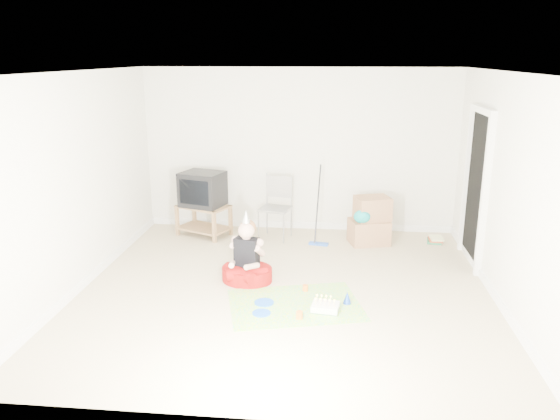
# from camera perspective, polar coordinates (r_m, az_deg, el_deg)

# --- Properties ---
(ground) EXTENTS (5.00, 5.00, 0.00)m
(ground) POSITION_cam_1_polar(r_m,az_deg,el_deg) (6.78, 0.51, -8.29)
(ground) COLOR beige
(ground) RESTS_ON ground
(doorway_recess) EXTENTS (0.02, 0.90, 2.05)m
(doorway_recess) POSITION_cam_1_polar(r_m,az_deg,el_deg) (7.80, 19.85, 1.97)
(doorway_recess) COLOR black
(doorway_recess) RESTS_ON ground
(tv_stand) EXTENTS (0.92, 0.77, 0.49)m
(tv_stand) POSITION_cam_1_polar(r_m,az_deg,el_deg) (8.73, -7.97, -0.81)
(tv_stand) COLOR olive
(tv_stand) RESTS_ON ground
(crt_tv) EXTENTS (0.75, 0.67, 0.54)m
(crt_tv) POSITION_cam_1_polar(r_m,az_deg,el_deg) (8.61, -8.09, 2.19)
(crt_tv) COLOR black
(crt_tv) RESTS_ON tv_stand
(folding_chair) EXTENTS (0.53, 0.52, 0.99)m
(folding_chair) POSITION_cam_1_polar(r_m,az_deg,el_deg) (8.45, -0.52, 0.15)
(folding_chair) COLOR #97979C
(folding_chair) RESTS_ON ground
(cardboard_boxes) EXTENTS (0.67, 0.59, 0.72)m
(cardboard_boxes) POSITION_cam_1_polar(r_m,az_deg,el_deg) (8.37, 9.38, -1.19)
(cardboard_boxes) COLOR #A97752
(cardboard_boxes) RESTS_ON ground
(floor_mop) EXTENTS (0.30, 0.39, 1.17)m
(floor_mop) POSITION_cam_1_polar(r_m,az_deg,el_deg) (8.23, 4.08, -1.93)
(floor_mop) COLOR blue
(floor_mop) RESTS_ON ground
(book_pile) EXTENTS (0.25, 0.30, 0.09)m
(book_pile) POSITION_cam_1_polar(r_m,az_deg,el_deg) (8.73, 15.92, -2.98)
(book_pile) COLOR #28794F
(book_pile) RESTS_ON ground
(seated_woman) EXTENTS (0.78, 0.78, 0.94)m
(seated_woman) POSITION_cam_1_polar(r_m,az_deg,el_deg) (6.96, -3.48, -5.82)
(seated_woman) COLOR maroon
(seated_woman) RESTS_ON ground
(party_mat) EXTENTS (1.71, 1.42, 0.01)m
(party_mat) POSITION_cam_1_polar(r_m,az_deg,el_deg) (6.39, 1.56, -9.85)
(party_mat) COLOR #FD35A5
(party_mat) RESTS_ON ground
(birthday_cake) EXTENTS (0.33, 0.28, 0.14)m
(birthday_cake) POSITION_cam_1_polar(r_m,az_deg,el_deg) (6.25, 4.76, -10.12)
(birthday_cake) COLOR white
(birthday_cake) RESTS_ON party_mat
(blue_plate_near) EXTENTS (0.24, 0.24, 0.01)m
(blue_plate_near) POSITION_cam_1_polar(r_m,az_deg,el_deg) (6.42, -1.67, -9.63)
(blue_plate_near) COLOR blue
(blue_plate_near) RESTS_ON party_mat
(blue_plate_far) EXTENTS (0.22, 0.22, 0.01)m
(blue_plate_far) POSITION_cam_1_polar(r_m,az_deg,el_deg) (6.18, -1.95, -10.71)
(blue_plate_far) COLOR blue
(blue_plate_far) RESTS_ON party_mat
(orange_cup_near) EXTENTS (0.07, 0.07, 0.07)m
(orange_cup_near) POSITION_cam_1_polar(r_m,az_deg,el_deg) (6.72, 2.66, -8.14)
(orange_cup_near) COLOR orange
(orange_cup_near) RESTS_ON party_mat
(orange_cup_far) EXTENTS (0.07, 0.07, 0.08)m
(orange_cup_far) POSITION_cam_1_polar(r_m,az_deg,el_deg) (6.05, 2.04, -10.92)
(orange_cup_far) COLOR orange
(orange_cup_far) RESTS_ON party_mat
(blue_party_hat) EXTENTS (0.12, 0.12, 0.14)m
(blue_party_hat) POSITION_cam_1_polar(r_m,az_deg,el_deg) (6.43, 7.03, -9.07)
(blue_party_hat) COLOR #1943B3
(blue_party_hat) RESTS_ON party_mat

